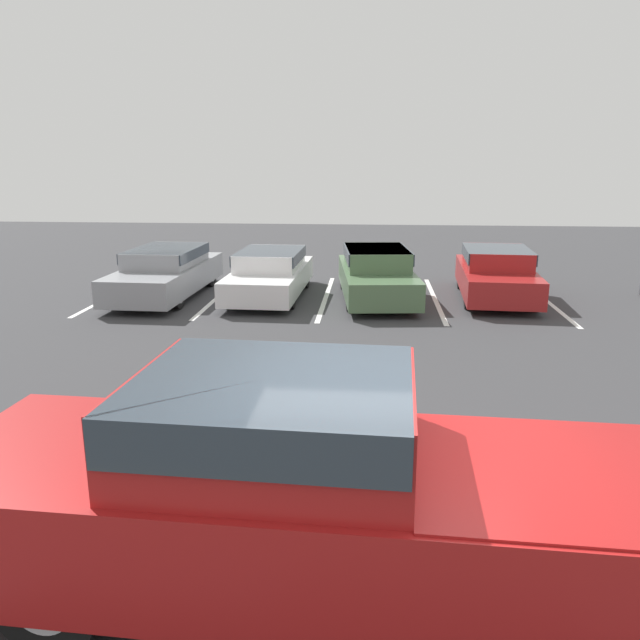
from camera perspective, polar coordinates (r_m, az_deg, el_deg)
The scene contains 11 objects.
ground_plane at distance 5.81m, azimuth 6.17°, elevation -22.52°, with size 60.00×60.00×0.00m, color #38383A.
stall_stripe_a at distance 17.58m, azimuth -18.11°, elevation 2.32°, with size 0.12×5.37×0.01m, color white.
stall_stripe_b at distance 16.70m, azimuth -9.15°, elevation 2.25°, with size 0.12×5.37×0.01m, color white.
stall_stripe_c at distance 16.26m, azimuth 0.54°, elevation 2.10°, with size 0.12×5.37×0.01m, color white.
stall_stripe_d at distance 16.30m, azimuth 10.47°, elevation 1.89°, with size 0.12×5.37×0.01m, color white.
stall_stripe_e at distance 16.83m, azimuth 20.05°, elevation 1.64°, with size 0.12×5.37×0.01m, color white.
pickup_truck at distance 5.18m, azimuth -0.59°, elevation -15.29°, with size 6.13×2.31×1.87m.
parked_sedan_a at distance 16.80m, azimuth -13.88°, elevation 4.39°, with size 1.87×4.84×1.26m.
parked_sedan_b at distance 16.30m, azimuth -4.59°, elevation 4.38°, with size 1.83×4.48×1.20m.
parked_sedan_c at distance 16.02m, azimuth 5.18°, elevation 4.35°, with size 2.15×4.63×1.30m.
parked_sedan_d at distance 16.61m, azimuth 15.81°, elevation 4.21°, with size 2.00×4.33×1.29m.
Camera 1 is at (-0.19, -4.64, 3.49)m, focal length 35.00 mm.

